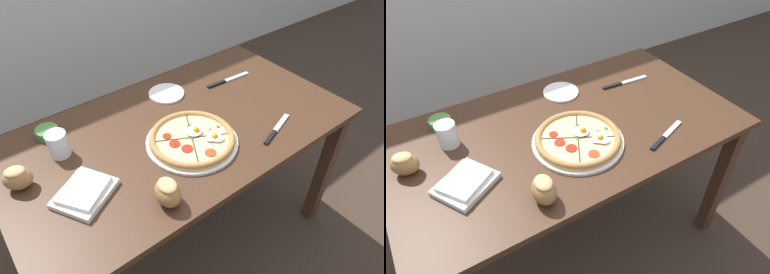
{
  "view_description": "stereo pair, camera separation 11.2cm",
  "coord_description": "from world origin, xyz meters",
  "views": [
    {
      "loc": [
        -0.63,
        -0.9,
        1.66
      ],
      "look_at": [
        -0.02,
        -0.11,
        0.8
      ],
      "focal_mm": 32.0,
      "sensor_mm": 36.0,
      "label": 1
    },
    {
      "loc": [
        -0.54,
        -0.97,
        1.66
      ],
      "look_at": [
        -0.02,
        -0.11,
        0.8
      ],
      "focal_mm": 32.0,
      "sensor_mm": 36.0,
      "label": 2
    }
  ],
  "objects": [
    {
      "name": "ramekin_bowl",
      "position": [
        -0.45,
        0.28,
        0.79
      ],
      "size": [
        0.09,
        0.09,
        0.04
      ],
      "color": "#4C8442",
      "rests_on": "dining_table"
    },
    {
      "name": "pizza",
      "position": [
        -0.02,
        -0.11,
        0.79
      ],
      "size": [
        0.36,
        0.36,
        0.06
      ],
      "color": "white",
      "rests_on": "dining_table"
    },
    {
      "name": "napkin_folded",
      "position": [
        -0.46,
        -0.1,
        0.79
      ],
      "size": [
        0.24,
        0.23,
        0.04
      ],
      "rotation": [
        0.0,
        0.0,
        0.53
      ],
      "color": "silver",
      "rests_on": "dining_table"
    },
    {
      "name": "bread_piece_mid",
      "position": [
        -0.26,
        -0.29,
        0.82
      ],
      "size": [
        0.08,
        0.11,
        0.1
      ],
      "rotation": [
        0.0,
        0.0,
        1.53
      ],
      "color": "#A3703D",
      "rests_on": "dining_table"
    },
    {
      "name": "water_glass",
      "position": [
        -0.45,
        0.14,
        0.81
      ],
      "size": [
        0.08,
        0.08,
        0.1
      ],
      "color": "white",
      "rests_on": "dining_table"
    },
    {
      "name": "knife_main",
      "position": [
        0.41,
        0.15,
        0.77
      ],
      "size": [
        0.25,
        0.04,
        0.01
      ],
      "rotation": [
        0.0,
        0.0,
        -0.07
      ],
      "color": "silver",
      "rests_on": "dining_table"
    },
    {
      "name": "bread_piece_near",
      "position": [
        -0.62,
        0.07,
        0.82
      ],
      "size": [
        0.12,
        0.11,
        0.09
      ],
      "rotation": [
        0.0,
        0.0,
        2.73
      ],
      "color": "#A3703D",
      "rests_on": "dining_table"
    },
    {
      "name": "knife_spare",
      "position": [
        0.31,
        -0.26,
        0.77
      ],
      "size": [
        0.22,
        0.09,
        0.01
      ],
      "rotation": [
        0.0,
        0.0,
        0.33
      ],
      "color": "silver",
      "rests_on": "dining_table"
    },
    {
      "name": "dining_table",
      "position": [
        0.0,
        0.0,
        0.66
      ],
      "size": [
        1.44,
        0.8,
        0.77
      ],
      "color": "#422819",
      "rests_on": "ground_plane"
    },
    {
      "name": "ground_plane",
      "position": [
        0.0,
        0.0,
        0.0
      ],
      "size": [
        12.0,
        12.0,
        0.0
      ],
      "primitive_type": "plane",
      "color": "#3D2D23"
    },
    {
      "name": "side_saucer",
      "position": [
        0.1,
        0.23,
        0.78
      ],
      "size": [
        0.17,
        0.17,
        0.01
      ],
      "color": "white",
      "rests_on": "dining_table"
    }
  ]
}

